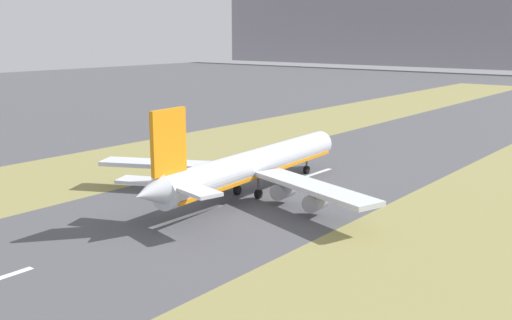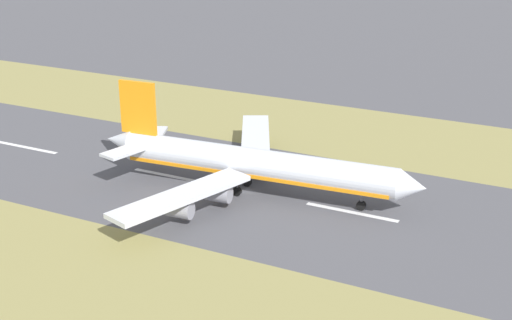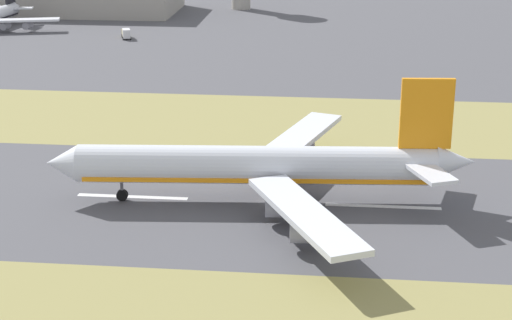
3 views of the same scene
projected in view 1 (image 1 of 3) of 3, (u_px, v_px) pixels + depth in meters
ground_plane at (250, 195)px, 121.88m from camera, size 800.00×800.00×0.00m
grass_median_west at (110, 165)px, 149.23m from camera, size 40.00×600.00×0.01m
grass_median_east at (471, 242)px, 94.53m from camera, size 40.00×600.00×0.01m
centreline_dash_mid at (188, 216)px, 108.08m from camera, size 1.20×18.00×0.01m
centreline_dash_far at (310, 175)px, 138.73m from camera, size 1.20×18.00×0.01m
airplane_main_jet at (251, 166)px, 120.65m from camera, size 63.94×67.22×20.20m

